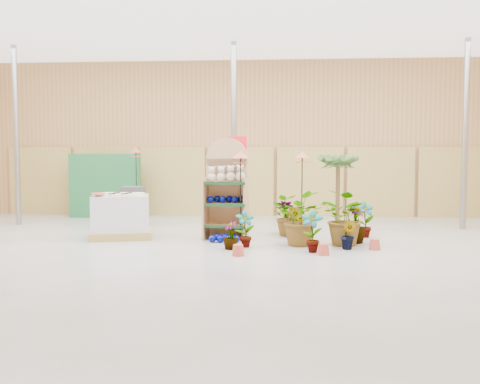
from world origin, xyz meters
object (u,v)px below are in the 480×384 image
object	(u,v)px
pallet_stack	(121,216)
bird_table_front	(241,158)
display_shelf	(226,192)
potted_plant_2	(298,219)

from	to	relation	value
pallet_stack	bird_table_front	xyz separation A→B (m)	(2.59, -0.30, 1.25)
display_shelf	potted_plant_2	size ratio (longest dim) A/B	2.04
bird_table_front	potted_plant_2	size ratio (longest dim) A/B	1.77
bird_table_front	potted_plant_2	bearing A→B (deg)	-17.73
display_shelf	bird_table_front	bearing A→B (deg)	-44.39
pallet_stack	potted_plant_2	distance (m)	3.80
bird_table_front	potted_plant_2	distance (m)	1.70
pallet_stack	display_shelf	bearing A→B (deg)	-11.91
display_shelf	bird_table_front	distance (m)	0.90
display_shelf	potted_plant_2	bearing A→B (deg)	-20.92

